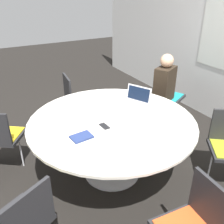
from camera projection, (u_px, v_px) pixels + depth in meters
name	position (u px, v px, depth m)	size (l,w,h in m)	color
ground_plane	(112.00, 172.00, 3.17)	(16.00, 16.00, 0.00)	black
conference_table	(112.00, 128.00, 2.87)	(1.89, 1.89, 0.76)	#B7B7BC
chair_0	(166.00, 92.00, 4.16)	(0.57, 0.58, 0.87)	#262628
chair_1	(76.00, 96.00, 4.01)	(0.48, 0.47, 0.87)	#262628
chair_2	(0.00, 134.00, 3.00)	(0.60, 0.60, 0.87)	#262628
chair_3	(21.00, 220.00, 1.90)	(0.57, 0.58, 0.87)	#262628
chair_4	(195.00, 224.00, 1.87)	(0.47, 0.45, 0.87)	#262628
person_0	(165.00, 87.00, 3.86)	(0.36, 0.42, 1.22)	#2D2319
laptop	(136.00, 100.00, 3.19)	(0.41, 0.36, 0.21)	silver
spiral_notebook	(82.00, 137.00, 2.49)	(0.17, 0.22, 0.02)	navy
coffee_cup	(109.00, 101.00, 3.16)	(0.08, 0.08, 0.09)	white
cell_phone	(104.00, 126.00, 2.69)	(0.14, 0.08, 0.01)	black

